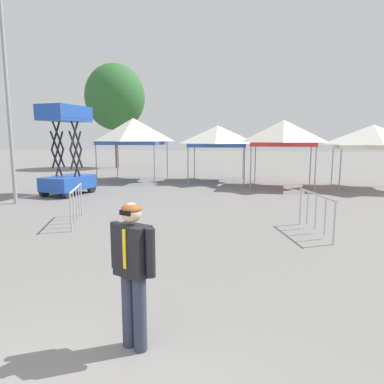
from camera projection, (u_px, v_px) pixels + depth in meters
The scene contains 10 objects.
canopy_tent_far_right at pixel (133, 131), 20.60m from camera, with size 3.71×3.71×3.69m.
canopy_tent_behind_center at pixel (218, 136), 20.25m from camera, with size 3.47×3.47×3.25m.
canopy_tent_center at pixel (284, 133), 17.80m from camera, with size 3.28×3.28×3.44m.
canopy_tent_behind_left at pixel (373, 137), 17.23m from camera, with size 3.59×3.59×3.18m.
scissor_lift at pixel (68, 168), 15.58m from camera, with size 1.68×2.46×3.92m.
person_foreground at pixel (133, 266), 4.07m from camera, with size 0.61×0.38×1.78m.
light_pole_near_lift at pixel (6, 82), 12.90m from camera, with size 0.36×0.36×8.00m.
tree_behind_tents_left at pixel (115, 97), 29.44m from camera, with size 4.99×4.99×8.70m.
crowd_barrier_mid_lot at pixel (316, 206), 9.19m from camera, with size 0.67×2.02×1.08m.
crowd_barrier_near_person at pixel (76, 198), 10.34m from camera, with size 0.81×1.97×1.08m.
Camera 1 is at (1.72, -2.21, 2.50)m, focal length 32.70 mm.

